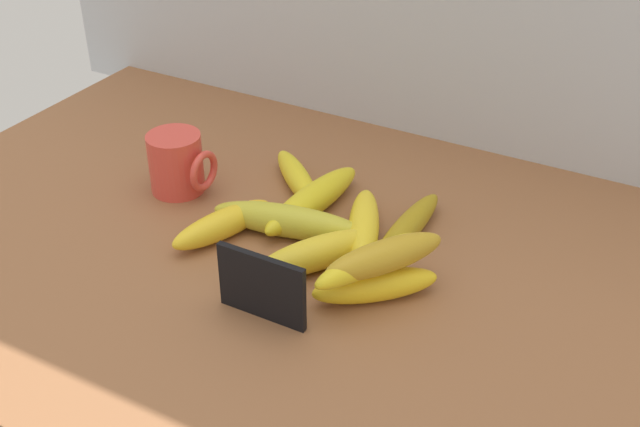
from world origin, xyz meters
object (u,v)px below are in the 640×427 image
Objects in this scene: coffee_mug at (178,163)px; banana_9 at (370,260)px; banana_0 at (223,224)px; banana_6 at (288,221)px; chalkboard_sign at (262,289)px; banana_1 at (297,178)px; banana_4 at (407,228)px; banana_3 at (312,200)px; banana_7 at (375,285)px; banana_5 at (317,254)px; banana_2 at (364,227)px; banana_8 at (384,256)px.

coffee_mug is 35.48cm from banana_9.
banana_0 is 8.51cm from banana_6.
chalkboard_sign is 17.14cm from banana_0.
banana_6 is (19.45, -2.45, -2.15)cm from coffee_mug.
banana_0 is at bearing -99.01° from banana_1.
banana_3 is at bearing -177.86° from banana_4.
banana_1 is 0.81× the size of banana_3.
banana_1 is 26.78cm from banana_7.
banana_1 is at bearing 112.07° from chalkboard_sign.
banana_7 is at bearing -5.32° from banana_0.
banana_5 is (13.98, -0.10, 0.21)cm from banana_0.
banana_1 is 0.92× the size of banana_2.
banana_2 is (28.56, 1.17, -2.31)cm from coffee_mug.
banana_5 is (-7.24, -11.15, 0.46)cm from banana_4.
banana_2 reaches higher than banana_1.
banana_1 is 0.96× the size of banana_5.
banana_2 is 0.88× the size of banana_3.
banana_3 is at bearing -42.62° from banana_1.
banana_0 is at bearing -154.07° from banana_2.
banana_1 is at bearing 138.31° from banana_9.
banana_3 is 1.19× the size of banana_5.
banana_8 reaches higher than banana_1.
banana_6 reaches higher than banana_7.
banana_1 is 0.88× the size of banana_4.
banana_9 is at bearing -6.11° from banana_0.
banana_0 is 0.96× the size of banana_9.
banana_5 is (26.12, -6.92, -2.20)cm from coffee_mug.
banana_6 is at bearing 155.58° from banana_9.
banana_8 is at bearing -7.39° from banana_5.
banana_8 reaches higher than banana_0.
coffee_mug is at bearing -177.65° from banana_2.
chalkboard_sign is at bearing -75.51° from banana_3.
coffee_mug is at bearing 172.81° from banana_6.
chalkboard_sign reaches higher than banana_3.
banana_3 is at bearing 138.64° from banana_9.
banana_9 is (14.81, -6.72, 3.29)cm from banana_6.
chalkboard_sign reaches higher than banana_0.
banana_8 reaches higher than banana_6.
chalkboard_sign is 14.34cm from banana_8.
banana_1 is 0.78× the size of banana_6.
banana_4 is 1.08× the size of banana_5.
banana_7 is at bearing -40.29° from banana_1.
coffee_mug is 0.60× the size of banana_0.
banana_6 is at bearing 146.22° from banana_5.
banana_7 is (20.42, -17.31, 0.24)cm from banana_1.
banana_1 is at bearing 167.60° from banana_4.
banana_9 is (34.26, -9.18, 1.13)cm from coffee_mug.
coffee_mug is 0.61× the size of banana_7.
coffee_mug is 0.57× the size of banana_1.
banana_6 reaches higher than banana_3.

